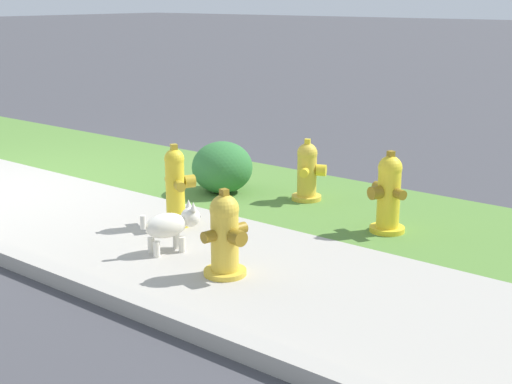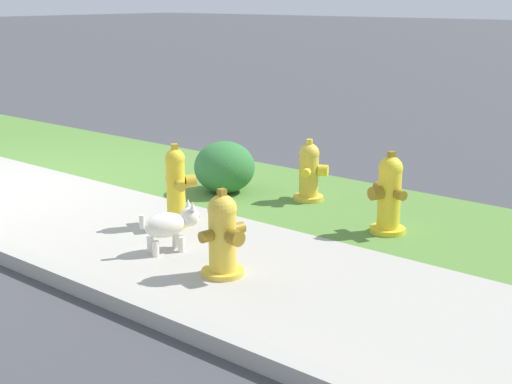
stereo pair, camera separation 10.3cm
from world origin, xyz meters
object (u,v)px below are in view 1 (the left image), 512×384
at_px(small_white_dog, 171,225).
at_px(shrub_bush_near_lamp, 222,167).
at_px(fire_hydrant_by_grass_verge, 225,235).
at_px(fire_hydrant_near_corner, 176,187).
at_px(fire_hydrant_at_driveway, 388,194).
at_px(fire_hydrant_across_street, 307,171).

bearing_deg(small_white_dog, shrub_bush_near_lamp, 49.14).
xyz_separation_m(small_white_dog, shrub_bush_near_lamp, (-0.92, 1.70, 0.04)).
xyz_separation_m(fire_hydrant_by_grass_verge, small_white_dog, (-0.69, 0.11, -0.09)).
distance_m(fire_hydrant_near_corner, fire_hydrant_by_grass_verge, 1.32).
relative_size(fire_hydrant_at_driveway, shrub_bush_near_lamp, 1.14).
height_order(fire_hydrant_at_driveway, fire_hydrant_near_corner, fire_hydrant_near_corner).
bearing_deg(fire_hydrant_near_corner, shrub_bush_near_lamp, 137.86).
bearing_deg(small_white_dog, fire_hydrant_near_corner, 62.09).
xyz_separation_m(fire_hydrant_near_corner, small_white_dog, (0.47, -0.53, -0.14)).
relative_size(fire_hydrant_near_corner, fire_hydrant_by_grass_verge, 1.13).
distance_m(fire_hydrant_across_street, small_white_dog, 2.03).
bearing_deg(small_white_dog, fire_hydrant_at_driveway, -14.91).
relative_size(fire_hydrant_across_street, small_white_dog, 1.29).
relative_size(fire_hydrant_by_grass_verge, fire_hydrant_across_street, 1.06).
distance_m(fire_hydrant_at_driveway, fire_hydrant_near_corner, 1.94).
bearing_deg(small_white_dog, fire_hydrant_across_street, 21.28).
height_order(fire_hydrant_across_street, small_white_dog, fire_hydrant_across_street).
bearing_deg(fire_hydrant_across_street, fire_hydrant_by_grass_verge, -5.43).
xyz_separation_m(fire_hydrant_by_grass_verge, shrub_bush_near_lamp, (-1.61, 1.81, -0.05)).
xyz_separation_m(fire_hydrant_at_driveway, fire_hydrant_across_street, (-1.17, 0.42, -0.05)).
height_order(small_white_dog, shrub_bush_near_lamp, shrub_bush_near_lamp).
xyz_separation_m(fire_hydrant_across_street, shrub_bush_near_lamp, (-0.90, -0.33, -0.03)).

